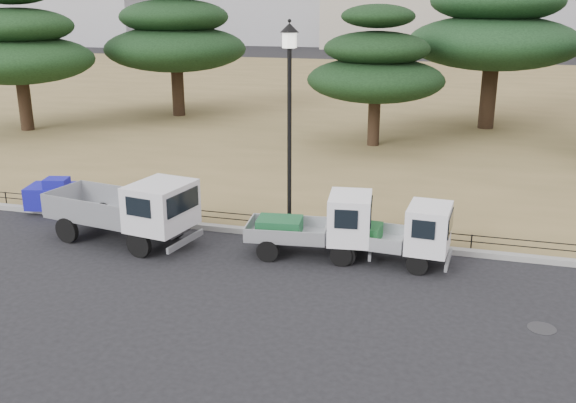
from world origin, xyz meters
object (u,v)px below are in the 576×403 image
(truck_large, at_px, (128,207))
(truck_kei_front, at_px, (319,225))
(truck_kei_rear, at_px, (398,233))
(street_lamp, at_px, (289,94))
(tarp_pile, at_px, (53,195))

(truck_large, distance_m, truck_kei_front, 5.46)
(truck_large, distance_m, truck_kei_rear, 7.56)
(truck_large, bearing_deg, street_lamp, 34.03)
(truck_kei_rear, bearing_deg, truck_kei_front, -174.86)
(truck_kei_front, relative_size, street_lamp, 0.58)
(truck_kei_front, height_order, tarp_pile, truck_kei_front)
(truck_kei_front, xyz_separation_m, tarp_pile, (-9.25, 1.38, -0.31))
(truck_kei_front, distance_m, truck_kei_rear, 2.10)
(truck_kei_rear, bearing_deg, tarp_pile, 176.91)
(tarp_pile, bearing_deg, truck_kei_front, -8.46)
(street_lamp, relative_size, tarp_pile, 3.38)
(truck_kei_rear, height_order, tarp_pile, truck_kei_rear)
(truck_large, xyz_separation_m, truck_kei_rear, (7.54, 0.56, -0.22))
(truck_kei_front, distance_m, street_lamp, 3.76)
(truck_large, xyz_separation_m, truck_kei_front, (5.44, 0.50, -0.18))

